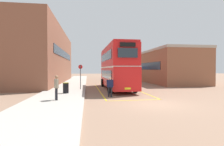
{
  "coord_description": "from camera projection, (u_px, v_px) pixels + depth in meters",
  "views": [
    {
      "loc": [
        -4.27,
        -11.08,
        2.23
      ],
      "look_at": [
        -1.03,
        12.63,
        1.74
      ],
      "focal_mm": 28.86,
      "sensor_mm": 36.0,
      "label": 1
    }
  ],
  "objects": [
    {
      "name": "depot_building_right",
      "position": [
        164.0,
        67.0,
        31.03
      ],
      "size": [
        6.73,
        17.0,
        5.34
      ],
      "color": "brown",
      "rests_on": "ground"
    },
    {
      "name": "bus_stop_sign",
      "position": [
        80.0,
        74.0,
        18.89
      ],
      "size": [
        0.44,
        0.08,
        2.57
      ],
      "color": "#4C4C51",
      "rests_on": "sidewalk_left"
    },
    {
      "name": "bay_marking_yellow",
      "position": [
        120.0,
        91.0,
        18.31
      ],
      "size": [
        4.36,
        12.81,
        0.01
      ],
      "color": "gold",
      "rests_on": "ground"
    },
    {
      "name": "pedestrian_waiting_near",
      "position": [
        56.0,
        86.0,
        12.19
      ],
      "size": [
        0.36,
        0.54,
        1.68
      ],
      "color": "black",
      "rests_on": "sidewalk_left"
    },
    {
      "name": "ground_plane",
      "position": [
        117.0,
        85.0,
        25.86
      ],
      "size": [
        135.6,
        135.6,
        0.0
      ],
      "primitive_type": "plane",
      "color": "#846651"
    },
    {
      "name": "double_decker_bus",
      "position": [
        116.0,
        67.0,
        20.2
      ],
      "size": [
        2.91,
        10.79,
        4.75
      ],
      "color": "black",
      "rests_on": "ground"
    },
    {
      "name": "pedestrian_boarding",
      "position": [
        110.0,
        86.0,
        14.42
      ],
      "size": [
        0.55,
        0.27,
        1.62
      ],
      "color": "black",
      "rests_on": "ground"
    },
    {
      "name": "single_deck_bus",
      "position": [
        116.0,
        72.0,
        40.97
      ],
      "size": [
        3.29,
        9.93,
        3.02
      ],
      "color": "black",
      "rests_on": "ground"
    },
    {
      "name": "sidewalk_left",
      "position": [
        73.0,
        83.0,
        27.36
      ],
      "size": [
        4.0,
        57.6,
        0.14
      ],
      "primitive_type": "cube",
      "color": "#A39E93",
      "rests_on": "ground"
    },
    {
      "name": "litter_bin",
      "position": [
        66.0,
        88.0,
        15.71
      ],
      "size": [
        0.52,
        0.52,
        0.92
      ],
      "color": "black",
      "rests_on": "sidewalk_left"
    },
    {
      "name": "brick_building_left",
      "position": [
        46.0,
        57.0,
        29.52
      ],
      "size": [
        5.92,
        25.34,
        8.52
      ],
      "color": "brown",
      "rests_on": "ground"
    }
  ]
}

